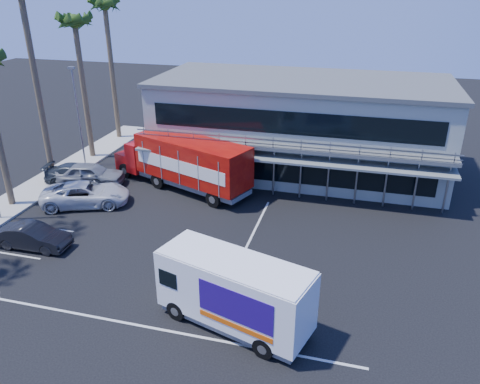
# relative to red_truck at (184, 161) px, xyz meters

# --- Properties ---
(ground) EXTENTS (120.00, 120.00, 0.00)m
(ground) POSITION_rel_red_truck_xyz_m (4.45, -8.79, -2.13)
(ground) COLOR black
(ground) RESTS_ON ground
(building) EXTENTS (22.40, 12.00, 7.30)m
(building) POSITION_rel_red_truck_xyz_m (7.45, 6.15, 1.52)
(building) COLOR #A2A99B
(building) RESTS_ON ground
(curb_strip) EXTENTS (3.00, 32.00, 0.16)m
(curb_strip) POSITION_rel_red_truck_xyz_m (-10.55, -2.79, -2.05)
(curb_strip) COLOR #A5A399
(curb_strip) RESTS_ON ground
(palm_d) EXTENTS (2.80, 2.80, 14.75)m
(palm_d) POSITION_rel_red_truck_xyz_m (-10.75, -0.79, 10.67)
(palm_d) COLOR brown
(palm_d) RESTS_ON ground
(palm_e) EXTENTS (2.80, 2.80, 12.25)m
(palm_e) POSITION_rel_red_truck_xyz_m (-10.25, 4.21, 8.44)
(palm_e) COLOR brown
(palm_e) RESTS_ON ground
(palm_f) EXTENTS (2.80, 2.80, 13.25)m
(palm_f) POSITION_rel_red_truck_xyz_m (-10.65, 9.71, 9.34)
(palm_f) COLOR brown
(palm_f) RESTS_ON ground
(light_pole_far) EXTENTS (0.50, 0.25, 8.09)m
(light_pole_far) POSITION_rel_red_truck_xyz_m (-9.75, 2.21, 2.37)
(light_pole_far) COLOR gray
(light_pole_far) RESTS_ON ground
(red_truck) EXTENTS (11.67, 6.65, 3.87)m
(red_truck) POSITION_rel_red_truck_xyz_m (0.00, 0.00, 0.00)
(red_truck) COLOR #A50D0D
(red_truck) RESTS_ON ground
(white_van) EXTENTS (7.26, 4.25, 3.36)m
(white_van) POSITION_rel_red_truck_xyz_m (7.57, -13.63, -0.35)
(white_van) COLOR white
(white_van) RESTS_ON ground
(parked_car_b) EXTENTS (4.33, 1.61, 1.41)m
(parked_car_b) POSITION_rel_red_truck_xyz_m (-5.39, -10.18, -1.43)
(parked_car_b) COLOR black
(parked_car_b) RESTS_ON ground
(parked_car_c) EXTENTS (6.39, 4.64, 1.61)m
(parked_car_c) POSITION_rel_red_truck_xyz_m (-5.55, -4.39, -1.32)
(parked_car_c) COLOR silver
(parked_car_c) RESTS_ON ground
(parked_car_d) EXTENTS (5.44, 2.98, 1.49)m
(parked_car_d) POSITION_rel_red_truck_xyz_m (-8.05, -1.19, -1.39)
(parked_car_d) COLOR #272E35
(parked_car_d) RESTS_ON ground
(parked_car_e) EXTENTS (5.28, 3.03, 1.69)m
(parked_car_e) POSITION_rel_red_truck_xyz_m (-7.11, -1.15, -1.29)
(parked_car_e) COLOR gray
(parked_car_e) RESTS_ON ground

